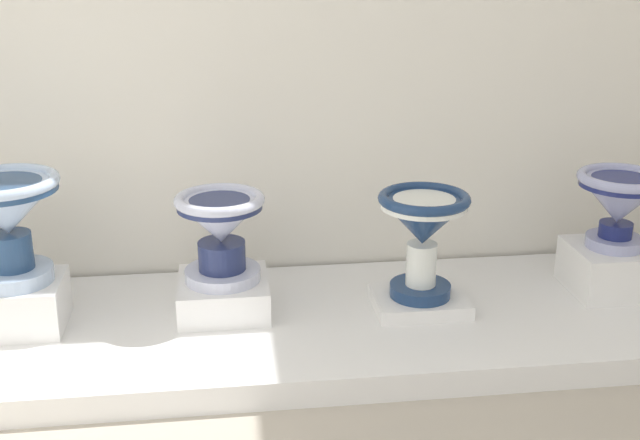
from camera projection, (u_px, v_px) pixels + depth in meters
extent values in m
cube|color=white|center=(328.00, 326.00, 3.13)|extent=(3.14, 0.99, 0.10)
cube|color=white|center=(19.00, 304.00, 2.98)|extent=(0.33, 0.30, 0.19)
cylinder|color=#B0C8E9|center=(15.00, 275.00, 2.94)|extent=(0.28, 0.28, 0.05)
cylinder|color=navy|center=(12.00, 251.00, 2.90)|extent=(0.15, 0.15, 0.14)
cone|color=#B0C8E9|center=(6.00, 208.00, 2.85)|extent=(0.39, 0.39, 0.20)
cylinder|color=navy|center=(3.00, 187.00, 2.82)|extent=(0.38, 0.38, 0.03)
torus|color=#B0C8E9|center=(2.00, 182.00, 2.82)|extent=(0.40, 0.40, 0.04)
cylinder|color=navy|center=(2.00, 183.00, 2.82)|extent=(0.27, 0.27, 0.01)
cube|color=white|center=(224.00, 295.00, 3.12)|extent=(0.35, 0.36, 0.13)
cylinder|color=silver|center=(223.00, 274.00, 3.09)|extent=(0.29, 0.29, 0.05)
cylinder|color=navy|center=(222.00, 255.00, 3.06)|extent=(0.18, 0.18, 0.11)
cone|color=silver|center=(220.00, 221.00, 3.02)|extent=(0.33, 0.33, 0.17)
cylinder|color=navy|center=(220.00, 205.00, 2.99)|extent=(0.32, 0.32, 0.03)
torus|color=silver|center=(219.00, 200.00, 2.99)|extent=(0.34, 0.34, 0.04)
cylinder|color=navy|center=(219.00, 201.00, 2.99)|extent=(0.23, 0.23, 0.01)
cube|color=white|center=(420.00, 302.00, 3.15)|extent=(0.37, 0.29, 0.06)
cylinder|color=navy|center=(420.00, 290.00, 3.13)|extent=(0.24, 0.24, 0.05)
cylinder|color=white|center=(421.00, 264.00, 3.10)|extent=(0.12, 0.12, 0.17)
cone|color=navy|center=(423.00, 221.00, 3.04)|extent=(0.34, 0.34, 0.18)
cylinder|color=white|center=(424.00, 204.00, 3.01)|extent=(0.33, 0.33, 0.03)
torus|color=navy|center=(424.00, 199.00, 3.01)|extent=(0.35, 0.35, 0.04)
cylinder|color=white|center=(424.00, 200.00, 3.01)|extent=(0.24, 0.24, 0.01)
cube|color=white|center=(610.00, 268.00, 3.29)|extent=(0.34, 0.33, 0.19)
cylinder|color=#A0A5D2|center=(614.00, 242.00, 3.25)|extent=(0.23, 0.23, 0.04)
cylinder|color=navy|center=(616.00, 230.00, 3.24)|extent=(0.13, 0.13, 0.06)
cone|color=#A0A5D2|center=(619.00, 200.00, 3.19)|extent=(0.34, 0.34, 0.19)
cylinder|color=navy|center=(622.00, 183.00, 3.17)|extent=(0.33, 0.33, 0.03)
torus|color=#A0A5D2|center=(622.00, 178.00, 3.16)|extent=(0.35, 0.35, 0.04)
cylinder|color=navy|center=(622.00, 179.00, 3.16)|extent=(0.24, 0.24, 0.01)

